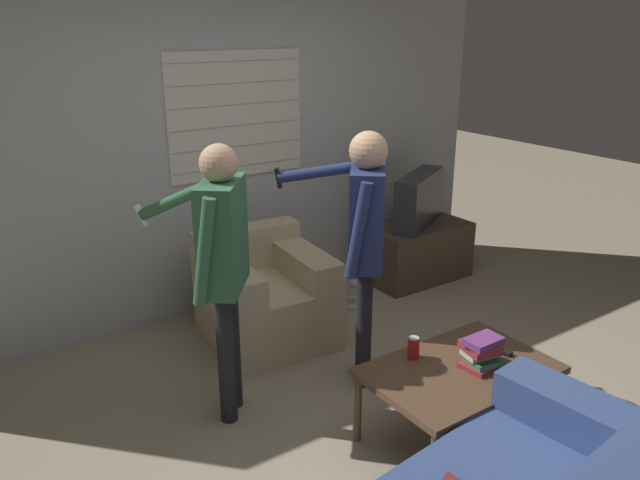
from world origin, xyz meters
TOP-DOWN VIEW (x-y plane):
  - ground_plane at (0.00, 0.00)m, footprint 16.00×16.00m
  - wall_back at (0.00, 2.03)m, footprint 5.20×0.08m
  - armchair_beige at (-0.00, 1.32)m, footprint 0.89×0.93m
  - coffee_table at (0.29, -0.32)m, footprint 1.01×0.67m
  - tv_stand at (1.70, 1.54)m, footprint 0.92×0.54m
  - tv at (1.69, 1.54)m, footprint 0.77×0.55m
  - person_left_standing at (-0.64, 0.62)m, footprint 0.52×0.78m
  - person_right_standing at (0.24, 0.47)m, footprint 0.53×0.78m
  - book_stack at (0.39, -0.37)m, footprint 0.24×0.21m
  - soda_can at (0.15, -0.10)m, footprint 0.07×0.07m
  - spare_remote at (0.60, -0.34)m, footprint 0.07×0.14m
  - floor_fan at (0.86, 1.37)m, footprint 0.27×0.20m

SIDE VIEW (x-z plane):
  - ground_plane at x=0.00m, z-range 0.00..0.00m
  - floor_fan at x=0.86m, z-range -0.02..0.32m
  - tv_stand at x=1.70m, z-range 0.00..0.51m
  - armchair_beige at x=0.00m, z-range -0.06..0.72m
  - coffee_table at x=0.29m, z-range 0.19..0.64m
  - spare_remote at x=0.60m, z-range 0.45..0.47m
  - soda_can at x=0.15m, z-range 0.45..0.58m
  - book_stack at x=0.39m, z-range 0.45..0.63m
  - tv at x=1.69m, z-range 0.51..0.97m
  - person_left_standing at x=-0.64m, z-range 0.22..1.84m
  - person_right_standing at x=0.24m, z-range 0.22..1.85m
  - wall_back at x=0.00m, z-range 0.01..2.56m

